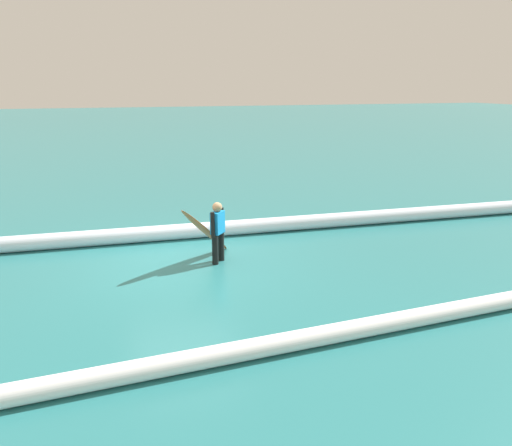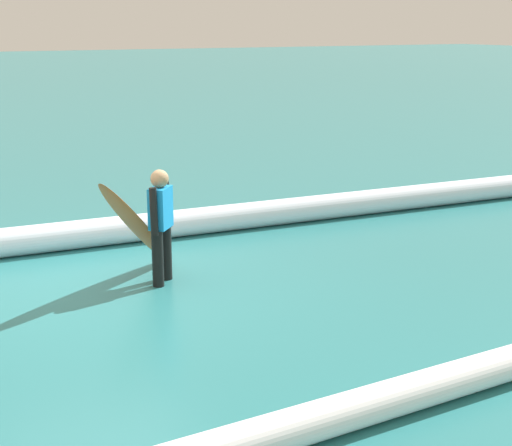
% 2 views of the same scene
% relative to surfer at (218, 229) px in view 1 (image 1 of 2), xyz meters
% --- Properties ---
extents(ground_plane, '(164.09, 164.09, 0.00)m').
position_rel_surfer_xyz_m(ground_plane, '(0.83, -0.24, -0.79)').
color(ground_plane, '#277174').
extents(surfer, '(0.38, 0.45, 1.41)m').
position_rel_surfer_xyz_m(surfer, '(0.00, 0.00, 0.00)').
color(surfer, black).
rests_on(surfer, ground_plane).
extents(surfboard, '(1.47, 1.47, 1.43)m').
position_rel_surfer_xyz_m(surfboard, '(0.23, -0.21, -0.09)').
color(surfboard, '#E55926').
rests_on(surfboard, ground_plane).
extents(wave_crest_foreground, '(20.86, 1.64, 0.40)m').
position_rel_surfer_xyz_m(wave_crest_foreground, '(-0.26, -1.92, -0.59)').
color(wave_crest_foreground, white).
rests_on(wave_crest_foreground, ground_plane).
extents(wave_crest_midground, '(14.64, 0.72, 0.31)m').
position_rel_surfer_xyz_m(wave_crest_midground, '(2.41, 4.09, -0.64)').
color(wave_crest_midground, white).
rests_on(wave_crest_midground, ground_plane).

